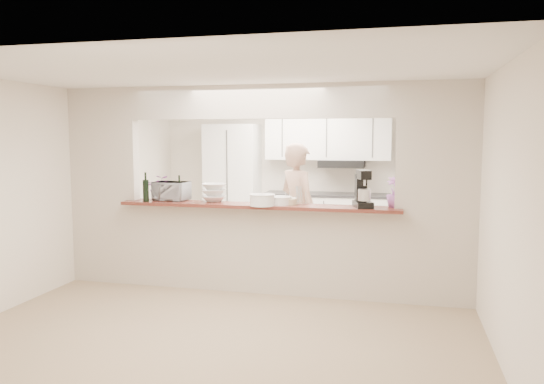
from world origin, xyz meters
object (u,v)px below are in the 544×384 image
(stand_mixer, at_px, (363,191))
(toaster_oven, at_px, (171,191))
(refrigerator, at_px, (425,202))
(person, at_px, (298,211))

(stand_mixer, bearing_deg, toaster_oven, 177.52)
(toaster_oven, bearing_deg, stand_mixer, -0.12)
(refrigerator, relative_size, stand_mixer, 3.99)
(stand_mixer, bearing_deg, refrigerator, 73.43)
(toaster_oven, height_order, person, person)
(refrigerator, bearing_deg, person, -132.86)
(toaster_oven, xyz_separation_m, stand_mixer, (2.40, -0.10, 0.07))
(toaster_oven, relative_size, person, 0.24)
(stand_mixer, bearing_deg, person, 136.89)
(person, bearing_deg, refrigerator, -90.31)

